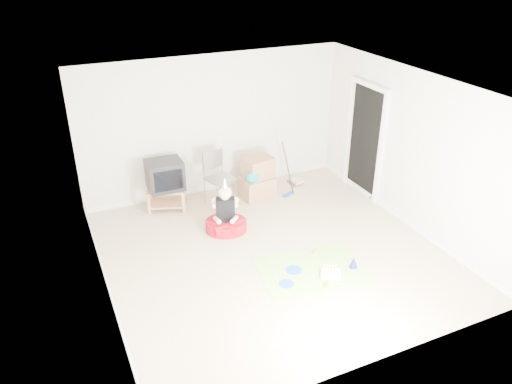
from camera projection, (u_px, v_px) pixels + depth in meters
name	position (u px, v px, depth m)	size (l,w,h in m)	color
ground	(272.00, 253.00, 7.77)	(5.00, 5.00, 0.00)	#C8AE8F
doorway_recess	(365.00, 142.00, 9.19)	(0.02, 0.90, 2.05)	black
tv_stand	(167.00, 197.00, 8.92)	(0.76, 0.61, 0.42)	#A9724C
crt_tv	(165.00, 175.00, 8.73)	(0.61, 0.51, 0.53)	black
folding_chair	(220.00, 179.00, 9.04)	(0.56, 0.54, 1.00)	gray
cardboard_boxes	(257.00, 179.00, 9.31)	(0.68, 0.56, 0.77)	#A77350
floor_mop	(288.00, 183.00, 9.39)	(0.26, 0.32, 1.00)	#2345B1
book_pile	(296.00, 182.00, 9.94)	(0.24, 0.30, 0.10)	#226840
seated_woman	(226.00, 219.00, 8.27)	(0.88, 0.88, 0.99)	#A80F1B
party_mat	(311.00, 269.00, 7.38)	(1.56, 1.13, 0.01)	#DF2F7C
birthday_cake	(331.00, 274.00, 7.21)	(0.37, 0.35, 0.14)	white
blue_plate_near	(294.00, 270.00, 7.35)	(0.23, 0.23, 0.01)	blue
blue_plate_far	(286.00, 284.00, 7.06)	(0.21, 0.21, 0.01)	blue
orange_cup_near	(315.00, 252.00, 7.73)	(0.06, 0.06, 0.07)	#CA6D16
orange_cup_far	(326.00, 285.00, 6.99)	(0.06, 0.06, 0.07)	#CA6D16
blue_party_hat	(354.00, 262.00, 7.38)	(0.13, 0.13, 0.18)	#1C22C6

